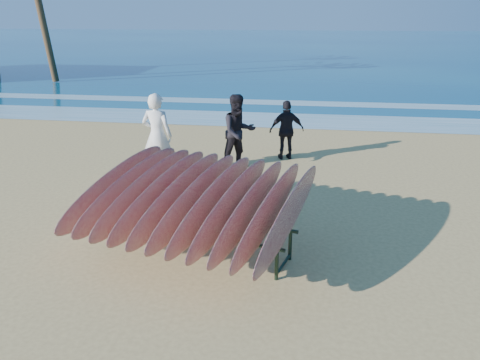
{
  "coord_description": "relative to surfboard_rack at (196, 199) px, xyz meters",
  "views": [
    {
      "loc": [
        1.11,
        -6.77,
        3.7
      ],
      "look_at": [
        0.0,
        0.8,
        0.95
      ],
      "focal_mm": 35.0,
      "sensor_mm": 36.0,
      "label": 1
    }
  ],
  "objects": [
    {
      "name": "ground",
      "position": [
        0.58,
        0.09,
        -0.91
      ],
      "size": [
        120.0,
        120.0,
        0.0
      ],
      "primitive_type": "plane",
      "color": "tan",
      "rests_on": "ground"
    },
    {
      "name": "person_dark_a",
      "position": [
        0.02,
        4.41,
        0.01
      ],
      "size": [
        1.14,
        1.08,
        1.85
      ],
      "primitive_type": "imported",
      "rotation": [
        0.0,
        0.0,
        0.58
      ],
      "color": "black",
      "rests_on": "ground"
    },
    {
      "name": "surfboard_rack",
      "position": [
        0.0,
        0.0,
        0.0
      ],
      "size": [
        3.85,
        3.75,
        1.48
      ],
      "rotation": [
        0.0,
        0.0,
        -0.26
      ],
      "color": "black",
      "rests_on": "ground"
    },
    {
      "name": "person_white",
      "position": [
        -1.76,
        3.53,
        0.08
      ],
      "size": [
        0.77,
        0.55,
        1.98
      ],
      "primitive_type": "imported",
      "rotation": [
        0.0,
        0.0,
        3.03
      ],
      "color": "silver",
      "rests_on": "ground"
    },
    {
      "name": "ocean",
      "position": [
        0.58,
        55.09,
        -0.91
      ],
      "size": [
        160.0,
        160.0,
        0.0
      ],
      "primitive_type": "plane",
      "color": "navy",
      "rests_on": "ground"
    },
    {
      "name": "foam_near",
      "position": [
        0.58,
        10.09,
        -0.91
      ],
      "size": [
        160.0,
        160.0,
        0.0
      ],
      "primitive_type": "plane",
      "color": "white",
      "rests_on": "ground"
    },
    {
      "name": "foam_far",
      "position": [
        0.58,
        13.59,
        -0.91
      ],
      "size": [
        160.0,
        160.0,
        0.0
      ],
      "primitive_type": "plane",
      "color": "white",
      "rests_on": "ground"
    },
    {
      "name": "person_dark_b",
      "position": [
        1.16,
        5.38,
        -0.13
      ],
      "size": [
        0.98,
        0.61,
        1.56
      ],
      "primitive_type": "imported",
      "rotation": [
        0.0,
        0.0,
        3.41
      ],
      "color": "black",
      "rests_on": "ground"
    }
  ]
}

